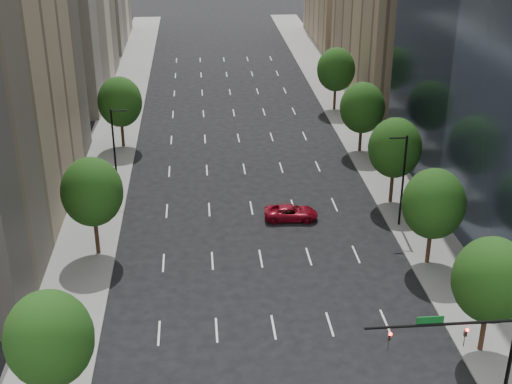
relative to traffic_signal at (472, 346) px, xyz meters
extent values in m
cube|color=slate|center=(-26.03, 30.00, -5.10)|extent=(6.00, 200.00, 0.15)
cube|color=slate|center=(4.97, 30.00, -5.10)|extent=(6.00, 200.00, 0.15)
cylinder|color=#382316|center=(3.47, 6.00, -3.17)|extent=(0.36, 0.36, 4.00)
ellipsoid|color=#1B3D10|center=(3.47, 6.00, 0.59)|extent=(5.20, 5.20, 5.98)
cylinder|color=#382316|center=(3.47, 18.00, -3.22)|extent=(0.36, 0.36, 3.90)
ellipsoid|color=#1B3D10|center=(3.47, 18.00, 0.44)|extent=(5.20, 5.20, 5.98)
cylinder|color=#382316|center=(3.47, 30.00, -3.12)|extent=(0.36, 0.36, 4.10)
ellipsoid|color=#1B3D10|center=(3.47, 30.00, 0.73)|extent=(5.20, 5.20, 5.98)
cylinder|color=#382316|center=(3.47, 44.00, -3.27)|extent=(0.36, 0.36, 3.80)
ellipsoid|color=#1B3D10|center=(3.47, 44.00, 0.30)|extent=(5.20, 5.20, 5.98)
cylinder|color=#382316|center=(3.47, 60.00, -3.17)|extent=(0.36, 0.36, 4.00)
ellipsoid|color=#1B3D10|center=(3.47, 60.00, 0.59)|extent=(5.20, 5.20, 5.98)
ellipsoid|color=#1B3D10|center=(-24.53, 2.00, 0.59)|extent=(5.20, 5.20, 5.98)
cylinder|color=#382316|center=(-24.53, 22.00, -3.10)|extent=(0.36, 0.36, 4.15)
ellipsoid|color=#1B3D10|center=(-24.53, 22.00, 0.80)|extent=(5.20, 5.20, 5.98)
cylinder|color=#382316|center=(-24.53, 48.00, -3.20)|extent=(0.36, 0.36, 3.95)
ellipsoid|color=#1B3D10|center=(-24.53, 48.00, 0.52)|extent=(5.20, 5.20, 5.98)
cylinder|color=black|center=(2.97, 25.00, -0.67)|extent=(0.20, 0.20, 9.00)
cylinder|color=black|center=(2.17, 25.00, 3.63)|extent=(1.60, 0.14, 0.14)
cylinder|color=black|center=(-24.03, 35.00, -0.67)|extent=(0.20, 0.20, 9.00)
cylinder|color=black|center=(-23.23, 35.00, 3.63)|extent=(1.60, 0.14, 0.14)
cylinder|color=black|center=(2.47, 0.00, -1.67)|extent=(0.24, 0.24, 7.00)
cylinder|color=black|center=(-2.03, 0.00, 1.63)|extent=(9.00, 0.18, 0.18)
imported|color=black|center=(-0.53, 0.00, 1.08)|extent=(0.18, 0.22, 1.10)
imported|color=black|center=(-5.03, 0.00, 1.08)|extent=(0.18, 0.22, 1.10)
sphere|color=#FF0C07|center=(-0.53, -0.18, 1.28)|extent=(0.20, 0.20, 0.20)
sphere|color=#FF0C07|center=(-5.03, -0.18, 1.28)|extent=(0.20, 0.20, 0.20)
cube|color=#0C591E|center=(-2.73, 0.00, 1.98)|extent=(1.60, 0.06, 0.45)
imported|color=maroon|center=(-6.95, 27.22, -4.47)|extent=(5.23, 2.68, 1.41)
camera|label=1|loc=(-15.50, -32.23, 25.28)|focal=49.29mm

